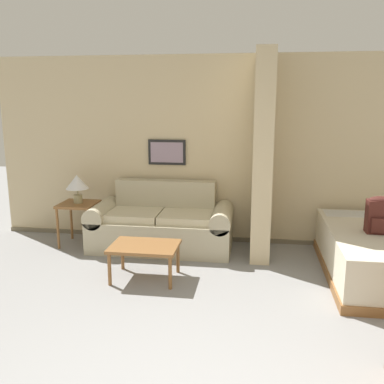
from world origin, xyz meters
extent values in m
cube|color=#CCB78E|center=(0.00, 4.01, 1.30)|extent=(7.15, 0.12, 2.60)
cube|color=#70644E|center=(0.00, 3.94, 0.03)|extent=(7.15, 0.02, 0.06)
cube|color=black|center=(-1.08, 3.93, 1.27)|extent=(0.53, 0.02, 0.35)
cube|color=gray|center=(-1.08, 3.92, 1.27)|extent=(0.46, 0.01, 0.28)
cube|color=#CCB78E|center=(0.24, 3.51, 1.30)|extent=(0.24, 0.88, 2.60)
cube|color=#B7AD8E|center=(-1.08, 3.49, 0.21)|extent=(1.41, 0.84, 0.43)
cube|color=#B7AD8E|center=(-1.08, 3.81, 0.66)|extent=(1.41, 0.20, 0.47)
cube|color=#B7AD8E|center=(-1.91, 3.49, 0.21)|extent=(0.25, 0.84, 0.43)
cylinder|color=#B7AD8E|center=(-1.91, 3.49, 0.48)|extent=(0.27, 0.84, 0.27)
cube|color=#B7AD8E|center=(-0.26, 3.49, 0.21)|extent=(0.25, 0.84, 0.43)
cylinder|color=#B7AD8E|center=(-0.26, 3.49, 0.48)|extent=(0.27, 0.84, 0.27)
cube|color=beige|center=(-1.43, 3.44, 0.48)|extent=(0.68, 0.60, 0.10)
cube|color=beige|center=(-0.73, 3.44, 0.48)|extent=(0.68, 0.60, 0.10)
cube|color=brown|center=(-1.05, 2.47, 0.38)|extent=(0.76, 0.55, 0.04)
cylinder|color=brown|center=(-1.39, 2.24, 0.18)|extent=(0.04, 0.04, 0.37)
cylinder|color=brown|center=(-0.71, 2.24, 0.18)|extent=(0.04, 0.04, 0.37)
cylinder|color=brown|center=(-1.39, 2.71, 0.18)|extent=(0.04, 0.04, 0.37)
cylinder|color=brown|center=(-0.71, 2.71, 0.18)|extent=(0.04, 0.04, 0.37)
cube|color=brown|center=(-2.26, 3.50, 0.58)|extent=(0.49, 0.49, 0.04)
cylinder|color=brown|center=(-2.47, 3.28, 0.28)|extent=(0.04, 0.04, 0.56)
cylinder|color=brown|center=(-2.04, 3.28, 0.28)|extent=(0.04, 0.04, 0.56)
cylinder|color=brown|center=(-2.47, 3.71, 0.28)|extent=(0.04, 0.04, 0.56)
cylinder|color=brown|center=(-2.04, 3.71, 0.28)|extent=(0.04, 0.04, 0.56)
cylinder|color=tan|center=(-2.26, 3.50, 0.66)|extent=(0.12, 0.12, 0.11)
cylinder|color=tan|center=(-2.26, 3.50, 0.76)|extent=(0.02, 0.02, 0.09)
cone|color=silver|center=(-2.26, 3.50, 0.90)|extent=(0.31, 0.31, 0.19)
cube|color=white|center=(1.74, 3.65, 0.50)|extent=(1.33, 0.36, 0.10)
cube|color=#471E19|center=(1.53, 2.85, 0.73)|extent=(0.28, 0.16, 0.37)
cube|color=#471E19|center=(1.53, 2.75, 0.66)|extent=(0.21, 0.03, 0.16)
ellipsoid|color=#471E19|center=(1.53, 2.85, 0.92)|extent=(0.27, 0.15, 0.09)
camera|label=1|loc=(0.15, -1.96, 2.00)|focal=40.00mm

